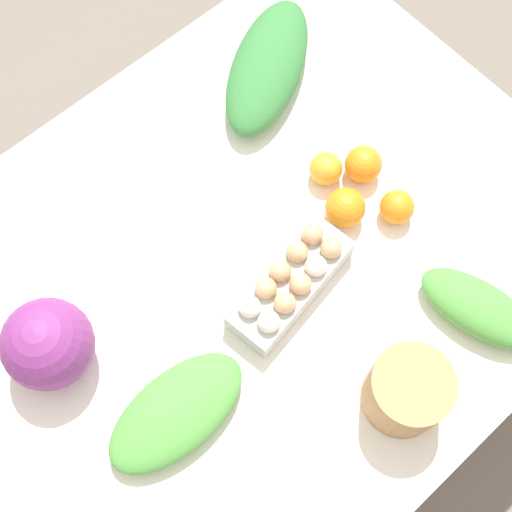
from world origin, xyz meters
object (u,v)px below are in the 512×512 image
(paper_bag, at_px, (407,391))
(egg_carton, at_px, (290,282))
(cabbage_purple, at_px, (48,344))
(orange_2, at_px, (397,207))
(greens_bunch_kale, at_px, (267,66))
(greens_bunch_beet_tops, at_px, (176,412))
(orange_1, at_px, (345,208))
(orange_3, at_px, (364,165))
(greens_bunch_chard, at_px, (479,308))
(orange_0, at_px, (326,169))

(paper_bag, bearing_deg, egg_carton, -88.44)
(cabbage_purple, relative_size, orange_2, 2.39)
(greens_bunch_kale, xyz_separation_m, greens_bunch_beet_tops, (0.63, 0.45, -0.01))
(egg_carton, xyz_separation_m, orange_1, (-0.19, -0.04, -0.00))
(egg_carton, relative_size, orange_3, 3.75)
(cabbage_purple, xyz_separation_m, orange_1, (-0.62, 0.15, -0.04))
(paper_bag, relative_size, orange_3, 1.89)
(greens_bunch_chard, bearing_deg, egg_carton, -49.55)
(orange_3, bearing_deg, orange_1, 24.90)
(orange_2, bearing_deg, greens_bunch_kale, -94.20)
(greens_bunch_beet_tops, height_order, greens_bunch_chard, greens_bunch_chard)
(egg_carton, xyz_separation_m, orange_2, (-0.28, 0.02, -0.01))
(egg_carton, bearing_deg, greens_bunch_beet_tops, 178.87)
(paper_bag, distance_m, greens_bunch_beet_tops, 0.42)
(paper_bag, xyz_separation_m, orange_3, (-0.28, -0.39, -0.03))
(greens_bunch_kale, bearing_deg, cabbage_purple, 16.28)
(orange_0, bearing_deg, greens_bunch_beet_tops, 18.35)
(greens_bunch_kale, relative_size, orange_2, 5.21)
(orange_0, height_order, orange_2, orange_2)
(orange_2, relative_size, orange_3, 0.91)
(greens_bunch_chard, relative_size, orange_2, 3.44)
(greens_bunch_chard, distance_m, orange_2, 0.26)
(orange_2, bearing_deg, greens_bunch_beet_tops, 2.12)
(greens_bunch_beet_tops, bearing_deg, orange_2, -177.88)
(orange_2, xyz_separation_m, orange_3, (-0.02, -0.11, 0.00))
(greens_bunch_beet_tops, relative_size, orange_0, 4.15)
(orange_3, bearing_deg, greens_bunch_beet_tops, 12.45)
(egg_carton, height_order, paper_bag, paper_bag)
(greens_bunch_chard, relative_size, orange_1, 2.96)
(paper_bag, bearing_deg, orange_0, -116.78)
(greens_bunch_beet_tops, bearing_deg, cabbage_purple, -67.60)
(greens_bunch_chard, bearing_deg, orange_3, -98.34)
(paper_bag, bearing_deg, greens_bunch_beet_tops, -37.34)
(greens_bunch_chard, height_order, orange_2, orange_2)
(egg_carton, xyz_separation_m, greens_bunch_chard, (-0.24, 0.28, -0.01))
(greens_bunch_beet_tops, xyz_separation_m, orange_0, (-0.55, -0.18, 0.00))
(cabbage_purple, distance_m, egg_carton, 0.47)
(orange_1, bearing_deg, greens_bunch_beet_tops, 9.86)
(greens_bunch_kale, distance_m, orange_2, 0.43)
(egg_carton, distance_m, orange_0, 0.27)
(greens_bunch_kale, distance_m, orange_3, 0.32)
(egg_carton, relative_size, orange_1, 3.56)
(greens_bunch_beet_tops, height_order, orange_2, orange_2)
(egg_carton, bearing_deg, paper_bag, -97.51)
(greens_bunch_kale, bearing_deg, orange_0, 73.83)
(cabbage_purple, relative_size, orange_1, 2.06)
(cabbage_purple, bearing_deg, orange_0, 175.00)
(orange_1, bearing_deg, orange_0, -111.01)
(cabbage_purple, xyz_separation_m, greens_bunch_beet_tops, (-0.10, 0.24, -0.05))
(orange_1, relative_size, orange_2, 1.16)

